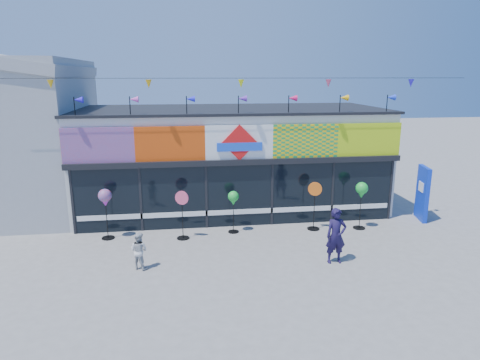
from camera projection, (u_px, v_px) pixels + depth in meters
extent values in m
plane|color=slate|center=(255.00, 265.00, 12.46)|extent=(80.00, 80.00, 0.00)
cube|color=silver|center=(231.00, 159.00, 17.75)|extent=(12.00, 5.00, 4.00)
cube|color=black|center=(239.00, 195.00, 15.50)|extent=(11.60, 0.12, 2.30)
cube|color=black|center=(239.00, 162.00, 15.16)|extent=(12.00, 0.30, 0.20)
cube|color=white|center=(239.00, 211.00, 15.61)|extent=(11.40, 0.10, 0.18)
cube|color=black|center=(231.00, 109.00, 17.26)|extent=(12.20, 5.20, 0.10)
cube|color=black|center=(73.00, 202.00, 14.71)|extent=(0.08, 0.14, 2.30)
cube|color=black|center=(141.00, 199.00, 15.02)|extent=(0.08, 0.14, 2.30)
cube|color=black|center=(206.00, 197.00, 15.32)|extent=(0.08, 0.14, 2.30)
cube|color=black|center=(272.00, 194.00, 15.65)|extent=(0.08, 0.14, 2.30)
cube|color=black|center=(332.00, 192.00, 15.95)|extent=(0.08, 0.14, 2.30)
cube|color=black|center=(390.00, 190.00, 16.26)|extent=(0.08, 0.14, 2.30)
cube|color=red|center=(98.00, 145.00, 14.36)|extent=(2.40, 0.08, 1.20)
cube|color=#DE440B|center=(170.00, 144.00, 14.69)|extent=(2.40, 0.08, 1.20)
cube|color=white|center=(239.00, 142.00, 15.01)|extent=(2.40, 0.08, 1.20)
cube|color=yellow|center=(306.00, 141.00, 15.33)|extent=(2.40, 0.08, 1.20)
cube|color=#BFE213|center=(369.00, 140.00, 15.65)|extent=(2.40, 0.08, 1.20)
cube|color=red|center=(240.00, 143.00, 14.95)|extent=(1.27, 0.06, 1.27)
cube|color=blue|center=(240.00, 147.00, 14.97)|extent=(1.60, 0.05, 0.30)
cube|color=#E14B97|center=(129.00, 202.00, 15.03)|extent=(0.78, 0.03, 0.78)
cube|color=red|center=(174.00, 193.00, 15.18)|extent=(0.92, 0.03, 0.92)
cube|color=red|center=(218.00, 189.00, 15.37)|extent=(0.78, 0.03, 0.78)
cube|color=yellow|center=(260.00, 198.00, 15.67)|extent=(0.92, 0.03, 0.92)
cube|color=#D65314|center=(302.00, 191.00, 15.83)|extent=(0.78, 0.03, 0.78)
cube|color=#1A24E0|center=(343.00, 182.00, 15.97)|extent=(0.92, 0.03, 0.92)
cylinder|color=black|center=(75.00, 107.00, 14.19)|extent=(0.03, 0.03, 0.70)
cone|color=#291ADE|center=(78.00, 100.00, 14.15)|extent=(0.30, 0.22, 0.22)
cylinder|color=black|center=(130.00, 107.00, 14.43)|extent=(0.03, 0.03, 0.70)
cone|color=#D747C0|center=(134.00, 99.00, 14.39)|extent=(0.30, 0.22, 0.22)
cylinder|color=black|center=(187.00, 106.00, 14.69)|extent=(0.03, 0.03, 0.70)
cone|color=#1B1DE8|center=(191.00, 99.00, 14.65)|extent=(0.30, 0.22, 0.22)
cylinder|color=black|center=(238.00, 106.00, 14.93)|extent=(0.03, 0.03, 0.70)
cone|color=#6227B7|center=(242.00, 99.00, 14.89)|extent=(0.30, 0.22, 0.22)
cylinder|color=black|center=(289.00, 105.00, 15.17)|extent=(0.03, 0.03, 0.70)
cone|color=#E2155B|center=(293.00, 98.00, 15.13)|extent=(0.30, 0.22, 0.22)
cylinder|color=black|center=(340.00, 105.00, 15.42)|extent=(0.03, 0.03, 0.70)
cone|color=#EEAC0C|center=(344.00, 98.00, 15.38)|extent=(0.30, 0.22, 0.22)
cylinder|color=black|center=(387.00, 104.00, 15.67)|extent=(0.03, 0.03, 0.70)
cone|color=blue|center=(391.00, 97.00, 15.62)|extent=(0.30, 0.22, 0.22)
cylinder|color=black|center=(241.00, 78.00, 14.07)|extent=(16.00, 0.01, 0.01)
cone|color=yellow|center=(51.00, 84.00, 13.31)|extent=(0.20, 0.20, 0.28)
cone|color=gold|center=(149.00, 84.00, 13.72)|extent=(0.20, 0.20, 0.28)
cone|color=#ECFF15|center=(241.00, 84.00, 14.12)|extent=(0.20, 0.20, 0.28)
cone|color=#DC496E|center=(328.00, 83.00, 14.52)|extent=(0.20, 0.20, 0.28)
cone|color=#2C1AE2|center=(411.00, 83.00, 14.92)|extent=(0.20, 0.20, 0.28)
cube|color=#0C2FC0|center=(423.00, 193.00, 16.21)|extent=(0.36, 1.04, 2.07)
cube|color=white|center=(421.00, 187.00, 16.14)|extent=(0.13, 0.46, 0.36)
cylinder|color=black|center=(108.00, 238.00, 14.53)|extent=(0.44, 0.44, 0.03)
cylinder|color=black|center=(107.00, 217.00, 14.35)|extent=(0.03, 0.03, 1.43)
sphere|color=#BD28BA|center=(105.00, 195.00, 14.16)|extent=(0.44, 0.44, 0.44)
cone|color=#BD28BA|center=(105.00, 203.00, 14.23)|extent=(0.22, 0.22, 0.20)
cylinder|color=black|center=(183.00, 238.00, 14.51)|extent=(0.43, 0.43, 0.03)
cylinder|color=black|center=(182.00, 218.00, 14.34)|extent=(0.03, 0.03, 1.38)
cylinder|color=#D5476C|center=(182.00, 198.00, 14.17)|extent=(0.45, 0.22, 0.47)
cylinder|color=black|center=(233.00, 232.00, 15.11)|extent=(0.38, 0.38, 0.03)
cylinder|color=black|center=(233.00, 215.00, 14.96)|extent=(0.02, 0.02, 1.24)
sphere|color=green|center=(233.00, 196.00, 14.80)|extent=(0.38, 0.38, 0.38)
cone|color=green|center=(233.00, 203.00, 14.85)|extent=(0.19, 0.19, 0.17)
cylinder|color=black|center=(313.00, 229.00, 15.39)|extent=(0.44, 0.44, 0.03)
cylinder|color=black|center=(314.00, 209.00, 15.21)|extent=(0.03, 0.03, 1.44)
cylinder|color=#DC5C14|center=(315.00, 189.00, 15.03)|extent=(0.47, 0.23, 0.49)
cylinder|color=black|center=(359.00, 228.00, 15.48)|extent=(0.44, 0.44, 0.03)
cylinder|color=black|center=(360.00, 209.00, 15.30)|extent=(0.03, 0.03, 1.42)
sphere|color=green|center=(362.00, 188.00, 15.12)|extent=(0.44, 0.44, 0.44)
cone|color=green|center=(361.00, 196.00, 15.18)|extent=(0.22, 0.22, 0.20)
imported|color=#181136|center=(336.00, 236.00, 12.48)|extent=(0.61, 0.40, 1.66)
imported|color=silver|center=(139.00, 251.00, 12.16)|extent=(0.61, 0.53, 1.09)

